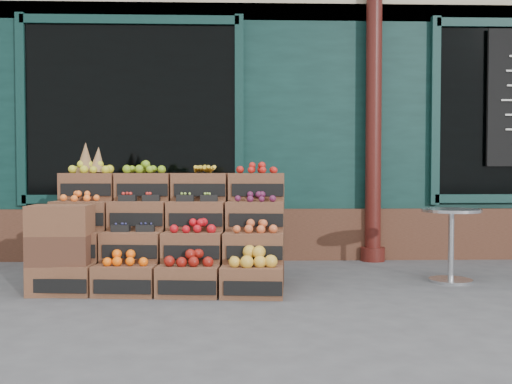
{
  "coord_description": "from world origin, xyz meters",
  "views": [
    {
      "loc": [
        -0.36,
        -4.5,
        1.03
      ],
      "look_at": [
        -0.2,
        0.7,
        0.85
      ],
      "focal_mm": 40.0,
      "sensor_mm": 36.0,
      "label": 1
    }
  ],
  "objects": [
    {
      "name": "shopkeeper",
      "position": [
        -2.04,
        2.81,
        1.08
      ],
      "size": [
        0.87,
        0.65,
        2.16
      ],
      "primitive_type": "imported",
      "rotation": [
        0.0,
        0.0,
        3.32
      ],
      "color": "#1E6A21",
      "rests_on": "ground"
    },
    {
      "name": "spare_crates",
      "position": [
        -1.87,
        0.35,
        0.38
      ],
      "size": [
        0.51,
        0.36,
        0.75
      ],
      "rotation": [
        0.0,
        0.0,
        0.02
      ],
      "color": "brown",
      "rests_on": "ground"
    },
    {
      "name": "ground",
      "position": [
        0.0,
        0.0,
        0.0
      ],
      "size": [
        60.0,
        60.0,
        0.0
      ],
      "primitive_type": "plane",
      "color": "#454548",
      "rests_on": "ground"
    },
    {
      "name": "shop_facade",
      "position": [
        0.0,
        5.11,
        2.4
      ],
      "size": [
        12.0,
        6.24,
        4.8
      ],
      "color": "#0C2B26",
      "rests_on": "ground"
    },
    {
      "name": "bistro_table",
      "position": [
        1.63,
        0.76,
        0.43
      ],
      "size": [
        0.55,
        0.55,
        0.69
      ],
      "rotation": [
        0.0,
        0.0,
        0.39
      ],
      "color": "silver",
      "rests_on": "ground"
    },
    {
      "name": "crate_display",
      "position": [
        -1.0,
        0.7,
        0.41
      ],
      "size": [
        2.19,
        1.21,
        1.32
      ],
      "rotation": [
        0.0,
        0.0,
        -0.09
      ],
      "color": "brown",
      "rests_on": "ground"
    }
  ]
}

